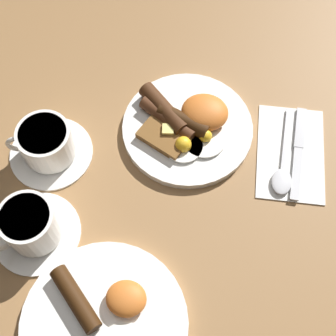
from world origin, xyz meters
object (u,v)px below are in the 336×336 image
(breakfast_plate_near, at_px, (187,125))
(spoon, at_px, (282,172))
(breakfast_plate_far, at_px, (105,322))
(teacup_near, at_px, (47,145))
(knife, at_px, (299,147))
(teacup_far, at_px, (31,227))

(breakfast_plate_near, height_order, spoon, breakfast_plate_near)
(breakfast_plate_far, relative_size, teacup_near, 1.71)
(teacup_near, relative_size, spoon, 0.83)
(breakfast_plate_far, xyz_separation_m, knife, (-0.26, -0.35, -0.00))
(teacup_near, relative_size, teacup_far, 1.03)
(teacup_near, relative_size, knife, 0.79)
(teacup_far, bearing_deg, knife, -149.42)
(knife, bearing_deg, breakfast_plate_near, -90.09)
(breakfast_plate_far, bearing_deg, teacup_far, -38.03)
(breakfast_plate_near, height_order, teacup_near, teacup_near)
(breakfast_plate_far, distance_m, teacup_near, 0.31)
(teacup_far, bearing_deg, spoon, -154.28)
(breakfast_plate_near, distance_m, breakfast_plate_far, 0.36)
(breakfast_plate_far, distance_m, teacup_far, 0.19)
(breakfast_plate_near, relative_size, knife, 1.27)
(teacup_far, xyz_separation_m, spoon, (-0.38, -0.18, -0.03))
(teacup_far, relative_size, spoon, 0.81)
(breakfast_plate_near, height_order, breakfast_plate_far, breakfast_plate_near)
(teacup_far, distance_m, spoon, 0.42)
(knife, bearing_deg, teacup_far, -59.23)
(breakfast_plate_near, xyz_separation_m, teacup_far, (0.20, 0.24, 0.02))
(breakfast_plate_far, distance_m, spoon, 0.38)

